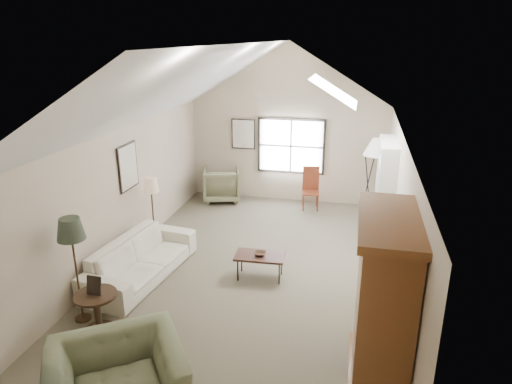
% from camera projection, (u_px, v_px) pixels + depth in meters
% --- Properties ---
extents(room_shell, '(5.01, 8.01, 4.00)m').
position_uv_depth(room_shell, '(250.00, 94.00, 7.37)').
color(room_shell, brown).
rests_on(room_shell, ground).
extents(window, '(1.72, 0.08, 1.42)m').
position_uv_depth(window, '(291.00, 146.00, 11.57)').
color(window, black).
rests_on(window, room_shell).
extents(skylight, '(0.80, 1.20, 0.52)m').
position_uv_depth(skylight, '(335.00, 89.00, 7.92)').
color(skylight, white).
rests_on(skylight, room_shell).
extents(wall_art, '(1.97, 3.71, 0.88)m').
position_uv_depth(wall_art, '(188.00, 150.00, 10.03)').
color(wall_art, black).
rests_on(wall_art, room_shell).
extents(armoire, '(0.60, 1.50, 2.20)m').
position_uv_depth(armoire, '(383.00, 304.00, 5.38)').
color(armoire, brown).
rests_on(armoire, ground).
extents(tv_alcove, '(0.32, 1.30, 2.10)m').
position_uv_depth(tv_alcove, '(385.00, 193.00, 9.02)').
color(tv_alcove, white).
rests_on(tv_alcove, ground).
extents(media_console, '(0.34, 1.18, 0.60)m').
position_uv_depth(media_console, '(380.00, 233.00, 9.30)').
color(media_console, '#382316').
rests_on(media_console, ground).
extents(tv_panel, '(0.05, 0.90, 0.55)m').
position_uv_depth(tv_panel, '(382.00, 204.00, 9.10)').
color(tv_panel, black).
rests_on(tv_panel, media_console).
extents(sofa, '(1.23, 2.53, 0.71)m').
position_uv_depth(sofa, '(141.00, 259.00, 8.09)').
color(sofa, white).
rests_on(sofa, ground).
extents(armchair_far, '(1.16, 1.18, 0.87)m').
position_uv_depth(armchair_far, '(222.00, 184.00, 11.89)').
color(armchair_far, '#6F6F4E').
rests_on(armchair_far, ground).
extents(coffee_table, '(0.90, 0.53, 0.45)m').
position_uv_depth(coffee_table, '(260.00, 266.00, 8.10)').
color(coffee_table, '#3A2017').
rests_on(coffee_table, ground).
extents(bowl, '(0.22, 0.22, 0.05)m').
position_uv_depth(bowl, '(260.00, 254.00, 8.02)').
color(bowl, '#3E2419').
rests_on(bowl, coffee_table).
extents(side_table, '(0.68, 0.68, 0.61)m').
position_uv_depth(side_table, '(98.00, 312.00, 6.61)').
color(side_table, '#362516').
rests_on(side_table, ground).
extents(side_chair, '(0.46, 0.46, 1.05)m').
position_uv_depth(side_chair, '(311.00, 189.00, 11.25)').
color(side_chair, brown).
rests_on(side_chair, ground).
extents(tripod_lamp, '(0.70, 0.70, 1.95)m').
position_uv_depth(tripod_lamp, '(374.00, 178.00, 10.56)').
color(tripod_lamp, silver).
rests_on(tripod_lamp, ground).
extents(dark_lamp, '(0.45, 0.45, 1.70)m').
position_uv_depth(dark_lamp, '(76.00, 270.00, 6.70)').
color(dark_lamp, black).
rests_on(dark_lamp, ground).
extents(tan_lamp, '(0.34, 0.34, 1.52)m').
position_uv_depth(tan_lamp, '(153.00, 212.00, 9.12)').
color(tan_lamp, tan).
rests_on(tan_lamp, ground).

